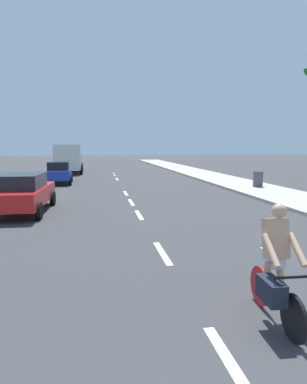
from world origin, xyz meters
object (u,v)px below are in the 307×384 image
at_px(cyclist, 275,270).
at_px(trash_bin_far, 258,179).
at_px(parked_car_blue, 59,172).
at_px(delivery_truck, 69,158).
at_px(parked_car_red, 22,192).

height_order(cyclist, trash_bin_far, cyclist).
height_order(parked_car_blue, trash_bin_far, parked_car_blue).
distance_m(delivery_truck, trash_bin_far, 19.25).
bearing_deg(cyclist, parked_car_blue, -72.31).
bearing_deg(delivery_truck, trash_bin_far, -50.44).
bearing_deg(parked_car_red, trash_bin_far, 24.39).
relative_size(cyclist, parked_car_blue, 0.47).
bearing_deg(parked_car_red, cyclist, -57.44).
relative_size(parked_car_red, trash_bin_far, 4.68).
height_order(cyclist, delivery_truck, delivery_truck).
xyz_separation_m(cyclist, trash_bin_far, (7.31, 14.75, -0.21)).
xyz_separation_m(parked_car_blue, delivery_truck, (-0.07, 9.34, 0.67)).
bearing_deg(parked_car_blue, cyclist, -77.56).
bearing_deg(trash_bin_far, delivery_truck, 131.13).
xyz_separation_m(cyclist, parked_car_red, (-5.58, 9.43, 0.01)).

